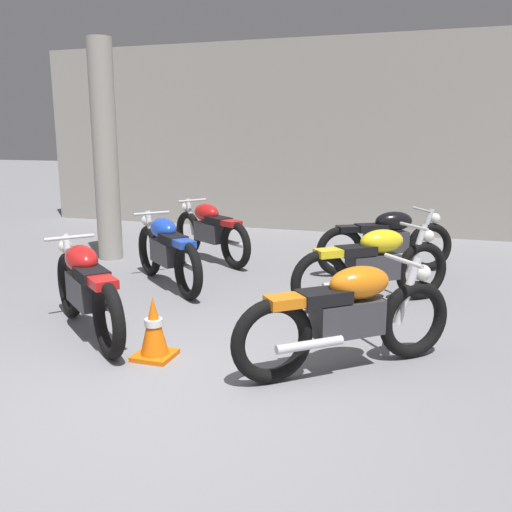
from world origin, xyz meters
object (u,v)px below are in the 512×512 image
object	(u,v)px
motorcycle_left_row_0	(86,288)
motorcycle_left_row_1	(167,250)
motorcycle_right_row_2	(387,240)
traffic_cone	(154,329)
motorcycle_right_row_1	(374,265)
motorcycle_right_row_0	(349,315)
motorcycle_left_row_2	(210,230)
support_pillar	(105,152)

from	to	relation	value
motorcycle_left_row_0	motorcycle_left_row_1	xyz separation A→B (m)	(-0.08, 1.79, 0.00)
motorcycle_right_row_2	traffic_cone	size ratio (longest dim) A/B	3.24
motorcycle_right_row_2	motorcycle_right_row_1	bearing A→B (deg)	-89.85
motorcycle_right_row_0	motorcycle_right_row_1	bearing A→B (deg)	90.42
motorcycle_left_row_0	traffic_cone	size ratio (longest dim) A/B	2.93
motorcycle_left_row_0	motorcycle_right_row_1	distance (m)	3.02
motorcycle_left_row_2	support_pillar	bearing A→B (deg)	-167.48
motorcycle_left_row_2	traffic_cone	world-z (taller)	motorcycle_left_row_2
support_pillar	traffic_cone	size ratio (longest dim) A/B	5.93
motorcycle_right_row_0	traffic_cone	xyz separation A→B (m)	(-1.59, -0.28, -0.20)
motorcycle_left_row_0	motorcycle_left_row_2	xyz separation A→B (m)	(-0.13, 3.29, 0.00)
motorcycle_left_row_0	motorcycle_right_row_0	distance (m)	2.46
motorcycle_right_row_2	traffic_cone	distance (m)	3.94
motorcycle_right_row_0	motorcycle_left_row_1	bearing A→B (deg)	144.31
motorcycle_right_row_0	motorcycle_right_row_1	size ratio (longest dim) A/B	0.98
support_pillar	motorcycle_left_row_2	size ratio (longest dim) A/B	1.91
support_pillar	motorcycle_right_row_2	distance (m)	4.25
motorcycle_right_row_2	traffic_cone	world-z (taller)	motorcycle_right_row_2
motorcycle_left_row_0	motorcycle_right_row_2	distance (m)	4.10
support_pillar	motorcycle_right_row_0	world-z (taller)	support_pillar
motorcycle_left_row_0	traffic_cone	xyz separation A→B (m)	(0.87, -0.31, -0.20)
motorcycle_left_row_0	motorcycle_right_row_1	size ratio (longest dim) A/B	0.99
motorcycle_right_row_1	motorcycle_right_row_2	size ratio (longest dim) A/B	0.91
motorcycle_left_row_1	motorcycle_left_row_2	world-z (taller)	same
motorcycle_left_row_2	motorcycle_right_row_2	world-z (taller)	same
support_pillar	motorcycle_left_row_2	world-z (taller)	support_pillar
motorcycle_right_row_0	motorcycle_right_row_1	distance (m)	1.81
motorcycle_left_row_2	motorcycle_right_row_0	size ratio (longest dim) A/B	1.07
motorcycle_left_row_0	motorcycle_right_row_1	bearing A→B (deg)	36.02
motorcycle_left_row_1	motorcycle_left_row_2	size ratio (longest dim) A/B	0.92
support_pillar	motorcycle_left_row_0	world-z (taller)	support_pillar
support_pillar	traffic_cone	bearing A→B (deg)	-52.48
motorcycle_left_row_1	motorcycle_right_row_1	distance (m)	2.52
motorcycle_left_row_0	motorcycle_right_row_0	size ratio (longest dim) A/B	1.01
motorcycle_left_row_1	motorcycle_right_row_1	xyz separation A→B (m)	(2.52, -0.01, 0.00)
motorcycle_right_row_1	motorcycle_right_row_2	xyz separation A→B (m)	(-0.00, 1.52, 0.00)
motorcycle_left_row_1	support_pillar	bearing A→B (deg)	143.23
motorcycle_right_row_0	traffic_cone	size ratio (longest dim) A/B	2.90
motorcycle_left_row_1	motorcycle_right_row_0	bearing A→B (deg)	-35.69
motorcycle_right_row_0	motorcycle_left_row_2	bearing A→B (deg)	127.92
motorcycle_left_row_2	motorcycle_right_row_2	xyz separation A→B (m)	(2.57, 0.01, 0.00)
motorcycle_left_row_1	motorcycle_right_row_2	world-z (taller)	same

